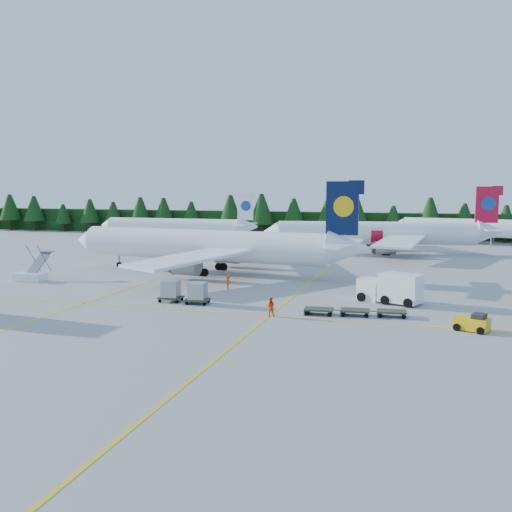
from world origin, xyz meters
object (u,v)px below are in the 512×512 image
(baggage_tug, at_px, (473,323))
(airliner_red, at_px, (372,233))
(airliner_navy, at_px, (197,245))
(airstairs, at_px, (32,275))
(service_truck, at_px, (390,288))

(baggage_tug, bearing_deg, airliner_red, 126.02)
(airliner_navy, bearing_deg, airstairs, -137.74)
(airliner_red, xyz_separation_m, baggage_tug, (13.35, -55.36, -2.95))
(airliner_red, bearing_deg, airliner_navy, -135.17)
(airliner_navy, xyz_separation_m, baggage_tug, (35.09, -24.45, -3.13))
(airliner_red, distance_m, airstairs, 59.11)
(service_truck, bearing_deg, airliner_navy, 173.82)
(airliner_red, bearing_deg, baggage_tug, -86.49)
(airliner_navy, distance_m, service_truck, 31.18)
(airliner_navy, height_order, airliner_red, airliner_navy)
(airstairs, distance_m, baggage_tug, 54.16)
(airliner_red, xyz_separation_m, airstairs, (-39.56, -43.82, -2.90))
(service_truck, bearing_deg, airliner_red, 118.55)
(service_truck, bearing_deg, airstairs, -160.59)
(airliner_navy, height_order, baggage_tug, airliner_navy)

